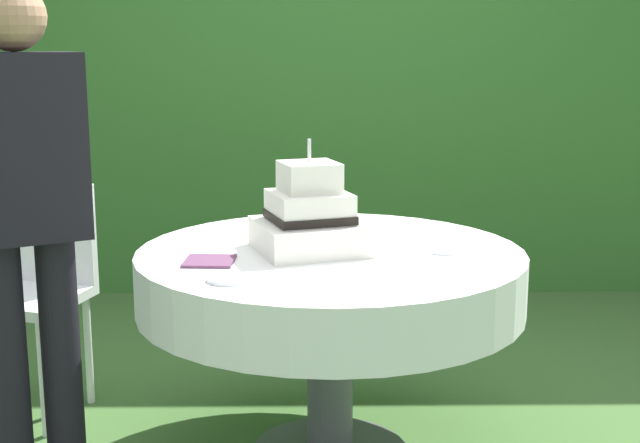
{
  "coord_description": "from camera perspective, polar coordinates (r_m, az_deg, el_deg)",
  "views": [
    {
      "loc": [
        -0.07,
        -2.85,
        1.43
      ],
      "look_at": [
        -0.04,
        -0.0,
        0.84
      ],
      "focal_mm": 49.04,
      "sensor_mm": 36.0,
      "label": 1
    }
  ],
  "objects": [
    {
      "name": "standing_person",
      "position": [
        2.74,
        -18.72,
        0.5
      ],
      "size": [
        0.41,
        0.34,
        1.6
      ],
      "color": "black",
      "rests_on": "ground_plane"
    },
    {
      "name": "garden_chair",
      "position": [
        3.57,
        -18.01,
        -3.36
      ],
      "size": [
        0.5,
        0.5,
        0.89
      ],
      "color": "white",
      "rests_on": "ground_plane"
    },
    {
      "name": "wedding_cake",
      "position": [
        2.91,
        -0.67,
        0.22
      ],
      "size": [
        0.43,
        0.43,
        0.38
      ],
      "color": "white",
      "rests_on": "cake_table"
    },
    {
      "name": "cake_table",
      "position": [
        2.96,
        0.68,
        -3.99
      ],
      "size": [
        1.31,
        1.31,
        0.74
      ],
      "color": "#4C4C51",
      "rests_on": "ground_plane"
    },
    {
      "name": "napkin_stack",
      "position": [
        2.8,
        -7.23,
        -2.58
      ],
      "size": [
        0.16,
        0.16,
        0.01
      ],
      "primitive_type": "cube",
      "rotation": [
        0.0,
        0.0,
        -0.06
      ],
      "color": "#603856",
      "rests_on": "cake_table"
    },
    {
      "name": "serving_plate_far",
      "position": [
        2.96,
        8.0,
        -1.79
      ],
      "size": [
        0.14,
        0.14,
        0.01
      ],
      "primitive_type": "cylinder",
      "color": "white",
      "rests_on": "cake_table"
    },
    {
      "name": "serving_plate_near",
      "position": [
        2.58,
        -5.99,
        -3.76
      ],
      "size": [
        0.13,
        0.13,
        0.01
      ],
      "primitive_type": "cylinder",
      "color": "white",
      "rests_on": "cake_table"
    },
    {
      "name": "foliage_hedge",
      "position": [
        5.13,
        0.06,
        12.25
      ],
      "size": [
        6.1,
        0.5,
        2.96
      ],
      "primitive_type": "cube",
      "color": "#336628",
      "rests_on": "ground_plane"
    }
  ]
}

